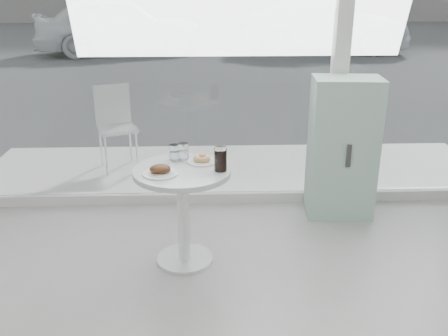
{
  "coord_description": "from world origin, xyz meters",
  "views": [
    {
      "loc": [
        -0.32,
        -1.5,
        2.08
      ],
      "look_at": [
        -0.2,
        1.7,
        0.85
      ],
      "focal_mm": 40.0,
      "sensor_mm": 36.0,
      "label": 1
    }
  ],
  "objects_px": {
    "patio_chair": "(116,122)",
    "plate_donut": "(202,160)",
    "main_table": "(183,196)",
    "mint_cabinet": "(342,148)",
    "car_silver": "(324,26)",
    "water_tumbler_b": "(183,152)",
    "water_tumbler_a": "(174,153)",
    "plate_fritter": "(161,171)",
    "car_white": "(119,25)",
    "cola_glass": "(220,160)"
  },
  "relations": [
    {
      "from": "water_tumbler_a",
      "to": "cola_glass",
      "type": "bearing_deg",
      "value": -34.86
    },
    {
      "from": "water_tumbler_a",
      "to": "plate_fritter",
      "type": "bearing_deg",
      "value": -105.46
    },
    {
      "from": "water_tumbler_b",
      "to": "cola_glass",
      "type": "distance_m",
      "value": 0.37
    },
    {
      "from": "plate_donut",
      "to": "car_silver",
      "type": "bearing_deg",
      "value": 72.82
    },
    {
      "from": "car_white",
      "to": "plate_donut",
      "type": "distance_m",
      "value": 11.68
    },
    {
      "from": "water_tumbler_a",
      "to": "plate_donut",
      "type": "bearing_deg",
      "value": -16.17
    },
    {
      "from": "car_white",
      "to": "plate_donut",
      "type": "height_order",
      "value": "car_white"
    },
    {
      "from": "water_tumbler_b",
      "to": "mint_cabinet",
      "type": "bearing_deg",
      "value": 23.2
    },
    {
      "from": "patio_chair",
      "to": "car_white",
      "type": "relative_size",
      "value": 0.2
    },
    {
      "from": "main_table",
      "to": "plate_fritter",
      "type": "bearing_deg",
      "value": -146.43
    },
    {
      "from": "main_table",
      "to": "cola_glass",
      "type": "xyz_separation_m",
      "value": [
        0.28,
        -0.04,
        0.3
      ]
    },
    {
      "from": "mint_cabinet",
      "to": "car_silver",
      "type": "distance_m",
      "value": 10.94
    },
    {
      "from": "plate_fritter",
      "to": "water_tumbler_b",
      "type": "xyz_separation_m",
      "value": [
        0.15,
        0.31,
        0.03
      ]
    },
    {
      "from": "car_white",
      "to": "plate_fritter",
      "type": "distance_m",
      "value": 11.86
    },
    {
      "from": "water_tumbler_a",
      "to": "cola_glass",
      "type": "height_order",
      "value": "cola_glass"
    },
    {
      "from": "mint_cabinet",
      "to": "water_tumbler_a",
      "type": "distance_m",
      "value": 1.61
    },
    {
      "from": "patio_chair",
      "to": "plate_donut",
      "type": "relative_size",
      "value": 4.12
    },
    {
      "from": "plate_fritter",
      "to": "mint_cabinet",
      "type": "bearing_deg",
      "value": 30.32
    },
    {
      "from": "main_table",
      "to": "water_tumbler_a",
      "type": "distance_m",
      "value": 0.34
    },
    {
      "from": "plate_donut",
      "to": "car_white",
      "type": "bearing_deg",
      "value": 102.01
    },
    {
      "from": "main_table",
      "to": "plate_donut",
      "type": "bearing_deg",
      "value": 43.49
    },
    {
      "from": "main_table",
      "to": "plate_fritter",
      "type": "height_order",
      "value": "plate_fritter"
    },
    {
      "from": "car_white",
      "to": "water_tumbler_b",
      "type": "bearing_deg",
      "value": 177.03
    },
    {
      "from": "car_white",
      "to": "main_table",
      "type": "bearing_deg",
      "value": 176.81
    },
    {
      "from": "mint_cabinet",
      "to": "plate_fritter",
      "type": "height_order",
      "value": "mint_cabinet"
    },
    {
      "from": "main_table",
      "to": "plate_donut",
      "type": "height_order",
      "value": "plate_donut"
    },
    {
      "from": "plate_fritter",
      "to": "cola_glass",
      "type": "xyz_separation_m",
      "value": [
        0.43,
        0.05,
        0.06
      ]
    },
    {
      "from": "car_white",
      "to": "water_tumbler_a",
      "type": "relative_size",
      "value": 38.68
    },
    {
      "from": "car_silver",
      "to": "cola_glass",
      "type": "bearing_deg",
      "value": 170.56
    },
    {
      "from": "water_tumbler_a",
      "to": "car_white",
      "type": "bearing_deg",
      "value": 101.06
    },
    {
      "from": "main_table",
      "to": "car_white",
      "type": "relative_size",
      "value": 0.16
    },
    {
      "from": "main_table",
      "to": "patio_chair",
      "type": "relative_size",
      "value": 0.83
    },
    {
      "from": "main_table",
      "to": "plate_fritter",
      "type": "xyz_separation_m",
      "value": [
        -0.15,
        -0.1,
        0.25
      ]
    },
    {
      "from": "mint_cabinet",
      "to": "plate_fritter",
      "type": "xyz_separation_m",
      "value": [
        -1.55,
        -0.91,
        0.16
      ]
    },
    {
      "from": "mint_cabinet",
      "to": "car_white",
      "type": "distance_m",
      "value": 11.37
    },
    {
      "from": "mint_cabinet",
      "to": "car_white",
      "type": "height_order",
      "value": "car_white"
    },
    {
      "from": "car_white",
      "to": "water_tumbler_b",
      "type": "distance_m",
      "value": 11.59
    },
    {
      "from": "water_tumbler_b",
      "to": "cola_glass",
      "type": "relative_size",
      "value": 0.73
    },
    {
      "from": "main_table",
      "to": "cola_glass",
      "type": "height_order",
      "value": "cola_glass"
    },
    {
      "from": "main_table",
      "to": "car_silver",
      "type": "relative_size",
      "value": 0.17
    },
    {
      "from": "main_table",
      "to": "water_tumbler_a",
      "type": "bearing_deg",
      "value": 107.82
    },
    {
      "from": "plate_fritter",
      "to": "water_tumbler_b",
      "type": "distance_m",
      "value": 0.34
    },
    {
      "from": "main_table",
      "to": "mint_cabinet",
      "type": "distance_m",
      "value": 1.63
    },
    {
      "from": "main_table",
      "to": "patio_chair",
      "type": "xyz_separation_m",
      "value": [
        -0.83,
        2.01,
        0.02
      ]
    },
    {
      "from": "patio_chair",
      "to": "plate_donut",
      "type": "height_order",
      "value": "patio_chair"
    },
    {
      "from": "plate_donut",
      "to": "water_tumbler_b",
      "type": "distance_m",
      "value": 0.16
    },
    {
      "from": "main_table",
      "to": "cola_glass",
      "type": "relative_size",
      "value": 4.41
    },
    {
      "from": "water_tumbler_b",
      "to": "main_table",
      "type": "bearing_deg",
      "value": -91.06
    },
    {
      "from": "plate_fritter",
      "to": "water_tumbler_b",
      "type": "height_order",
      "value": "water_tumbler_b"
    },
    {
      "from": "plate_fritter",
      "to": "water_tumbler_a",
      "type": "bearing_deg",
      "value": 74.54
    }
  ]
}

